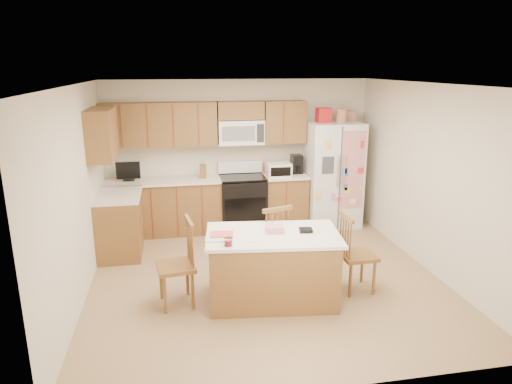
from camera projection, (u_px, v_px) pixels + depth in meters
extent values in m
plane|color=olive|center=(265.00, 277.00, 6.08)|extent=(4.50, 4.50, 0.00)
cube|color=beige|center=(239.00, 153.00, 7.87)|extent=(4.50, 0.10, 2.50)
cube|color=beige|center=(323.00, 257.00, 3.61)|extent=(4.50, 0.10, 2.50)
cube|color=beige|center=(78.00, 195.00, 5.35)|extent=(0.10, 4.50, 2.50)
cube|color=beige|center=(429.00, 178.00, 6.14)|extent=(0.10, 4.50, 2.50)
cube|color=white|center=(266.00, 84.00, 5.41)|extent=(4.50, 4.50, 0.04)
cube|color=brown|center=(164.00, 207.00, 7.58)|extent=(1.87, 0.60, 0.88)
cube|color=brown|center=(284.00, 201.00, 7.94)|extent=(0.72, 0.60, 0.88)
cube|color=brown|center=(120.00, 225.00, 6.73)|extent=(0.60, 0.95, 0.88)
cube|color=white|center=(163.00, 181.00, 7.44)|extent=(1.87, 0.64, 0.04)
cube|color=white|center=(285.00, 175.00, 7.80)|extent=(0.72, 0.64, 0.04)
cube|color=white|center=(118.00, 195.00, 6.61)|extent=(0.64, 0.95, 0.04)
cube|color=brown|center=(159.00, 124.00, 7.34)|extent=(1.85, 0.33, 0.70)
cube|color=brown|center=(284.00, 122.00, 7.70)|extent=(0.70, 0.33, 0.70)
cube|color=brown|center=(240.00, 110.00, 7.52)|extent=(0.76, 0.33, 0.29)
cube|color=brown|center=(102.00, 134.00, 6.34)|extent=(0.33, 0.95, 0.70)
cube|color=maroon|center=(121.00, 127.00, 7.08)|extent=(0.02, 0.01, 0.66)
cube|color=maroon|center=(126.00, 215.00, 7.19)|extent=(0.02, 0.01, 0.84)
cube|color=maroon|center=(147.00, 126.00, 7.15)|extent=(0.02, 0.01, 0.66)
cube|color=maroon|center=(152.00, 214.00, 7.26)|extent=(0.02, 0.01, 0.84)
cube|color=maroon|center=(173.00, 125.00, 7.22)|extent=(0.02, 0.01, 0.66)
cube|color=maroon|center=(178.00, 212.00, 7.33)|extent=(0.02, 0.01, 0.84)
cube|color=maroon|center=(199.00, 125.00, 7.29)|extent=(0.01, 0.01, 0.66)
cube|color=maroon|center=(203.00, 211.00, 7.40)|extent=(0.01, 0.01, 0.84)
cube|color=maroon|center=(284.00, 123.00, 7.53)|extent=(0.01, 0.01, 0.66)
cube|color=maroon|center=(286.00, 206.00, 7.64)|extent=(0.01, 0.01, 0.84)
cube|color=white|center=(241.00, 132.00, 7.59)|extent=(0.76, 0.38, 0.40)
cube|color=slate|center=(239.00, 134.00, 7.39)|extent=(0.54, 0.01, 0.24)
cube|color=#262626|center=(261.00, 133.00, 7.46)|extent=(0.12, 0.01, 0.30)
cube|color=brown|center=(203.00, 171.00, 7.54)|extent=(0.10, 0.14, 0.22)
cube|color=black|center=(129.00, 180.00, 7.37)|extent=(0.18, 0.12, 0.02)
cube|color=black|center=(128.00, 170.00, 7.33)|extent=(0.38, 0.03, 0.28)
cube|color=#DC612C|center=(275.00, 168.00, 7.83)|extent=(0.35, 0.22, 0.18)
cube|color=white|center=(279.00, 170.00, 7.61)|extent=(0.40, 0.28, 0.23)
cube|color=black|center=(281.00, 172.00, 7.48)|extent=(0.34, 0.01, 0.15)
cube|color=black|center=(297.00, 164.00, 7.85)|extent=(0.18, 0.22, 0.32)
cylinder|color=black|center=(298.00, 169.00, 7.80)|extent=(0.12, 0.12, 0.12)
cube|color=black|center=(242.00, 204.00, 7.79)|extent=(0.76, 0.64, 0.88)
cube|color=black|center=(245.00, 210.00, 7.49)|extent=(0.68, 0.01, 0.42)
cube|color=black|center=(242.00, 177.00, 7.66)|extent=(0.76, 0.64, 0.03)
cube|color=white|center=(240.00, 167.00, 7.88)|extent=(0.76, 0.10, 0.20)
cube|color=white|center=(332.00, 174.00, 7.89)|extent=(0.90, 0.75, 1.80)
cube|color=#4C4C4C|center=(340.00, 179.00, 7.53)|extent=(0.02, 0.01, 1.75)
cube|color=silver|center=(338.00, 171.00, 7.46)|extent=(0.02, 0.03, 0.55)
cube|color=silver|center=(344.00, 171.00, 7.47)|extent=(0.02, 0.03, 0.55)
cube|color=#3F3F44|center=(328.00, 165.00, 7.42)|extent=(0.20, 0.01, 0.28)
cube|color=#D84C59|center=(352.00, 170.00, 7.52)|extent=(0.42, 0.01, 1.30)
cube|color=red|center=(324.00, 115.00, 7.58)|extent=(0.22, 0.22, 0.24)
cylinder|color=#B87553|center=(342.00, 116.00, 7.59)|extent=(0.18, 0.18, 0.22)
cube|color=#9E6A5F|center=(349.00, 116.00, 7.75)|extent=(0.18, 0.20, 0.18)
cube|color=brown|center=(273.00, 269.00, 5.39)|extent=(1.55, 0.99, 0.80)
cube|color=white|center=(273.00, 235.00, 5.27)|extent=(1.63, 1.08, 0.04)
cylinder|color=red|center=(228.00, 243.00, 4.91)|extent=(0.08, 0.08, 0.06)
cylinder|color=white|center=(228.00, 242.00, 4.90)|extent=(0.09, 0.09, 0.09)
cube|color=#DD8B7F|center=(275.00, 229.00, 5.31)|extent=(0.22, 0.17, 0.07)
cube|color=black|center=(306.00, 230.00, 5.32)|extent=(0.16, 0.14, 0.04)
cube|color=white|center=(219.00, 238.00, 5.11)|extent=(0.33, 0.27, 0.01)
cube|color=#D84C4C|center=(222.00, 234.00, 5.19)|extent=(0.28, 0.23, 0.01)
cylinder|color=white|center=(253.00, 242.00, 5.00)|extent=(0.14, 0.04, 0.01)
cube|color=brown|center=(175.00, 266.00, 5.27)|extent=(0.48, 0.49, 0.05)
cylinder|color=brown|center=(161.00, 281.00, 5.45)|extent=(0.04, 0.04, 0.46)
cylinder|color=brown|center=(165.00, 295.00, 5.12)|extent=(0.04, 0.04, 0.46)
cylinder|color=brown|center=(187.00, 277.00, 5.55)|extent=(0.04, 0.04, 0.46)
cylinder|color=brown|center=(193.00, 291.00, 5.22)|extent=(0.04, 0.04, 0.46)
cylinder|color=brown|center=(188.00, 238.00, 5.39)|extent=(0.02, 0.02, 0.51)
cylinder|color=brown|center=(189.00, 240.00, 5.32)|extent=(0.02, 0.02, 0.51)
cylinder|color=brown|center=(190.00, 243.00, 5.25)|extent=(0.02, 0.02, 0.51)
cylinder|color=brown|center=(191.00, 245.00, 5.18)|extent=(0.02, 0.02, 0.51)
cylinder|color=brown|center=(192.00, 248.00, 5.10)|extent=(0.02, 0.02, 0.51)
cube|color=brown|center=(189.00, 222.00, 5.18)|extent=(0.10, 0.42, 0.05)
cube|color=brown|center=(270.00, 243.00, 5.98)|extent=(0.54, 0.52, 0.05)
cylinder|color=brown|center=(276.00, 254.00, 6.25)|extent=(0.04, 0.04, 0.45)
cylinder|color=brown|center=(253.00, 259.00, 6.10)|extent=(0.04, 0.04, 0.45)
cylinder|color=brown|center=(288.00, 262.00, 5.99)|extent=(0.04, 0.04, 0.45)
cylinder|color=brown|center=(264.00, 268.00, 5.83)|extent=(0.04, 0.04, 0.45)
cylinder|color=brown|center=(288.00, 226.00, 5.82)|extent=(0.02, 0.02, 0.50)
cylinder|color=brown|center=(283.00, 227.00, 5.79)|extent=(0.02, 0.02, 0.50)
cylinder|color=brown|center=(277.00, 228.00, 5.75)|extent=(0.02, 0.02, 0.50)
cylinder|color=brown|center=(272.00, 229.00, 5.72)|extent=(0.02, 0.02, 0.50)
cylinder|color=brown|center=(267.00, 230.00, 5.68)|extent=(0.02, 0.02, 0.50)
cube|color=brown|center=(278.00, 209.00, 5.69)|extent=(0.41, 0.16, 0.05)
cube|color=brown|center=(357.00, 255.00, 5.62)|extent=(0.42, 0.44, 0.05)
cylinder|color=brown|center=(374.00, 278.00, 5.55)|extent=(0.04, 0.04, 0.44)
cylinder|color=brown|center=(362.00, 266.00, 5.88)|extent=(0.04, 0.04, 0.44)
cylinder|color=brown|center=(350.00, 280.00, 5.49)|extent=(0.04, 0.04, 0.44)
cylinder|color=brown|center=(339.00, 268.00, 5.82)|extent=(0.04, 0.04, 0.44)
cylinder|color=brown|center=(350.00, 241.00, 5.37)|extent=(0.02, 0.02, 0.49)
cylinder|color=brown|center=(348.00, 238.00, 5.44)|extent=(0.02, 0.02, 0.49)
cylinder|color=brown|center=(345.00, 236.00, 5.51)|extent=(0.02, 0.02, 0.49)
cylinder|color=brown|center=(343.00, 234.00, 5.58)|extent=(0.02, 0.02, 0.49)
cylinder|color=brown|center=(341.00, 232.00, 5.66)|extent=(0.02, 0.02, 0.49)
cube|color=brown|center=(346.00, 217.00, 5.45)|extent=(0.05, 0.41, 0.05)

